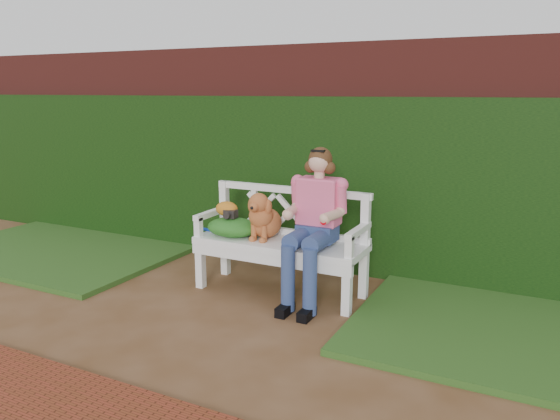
% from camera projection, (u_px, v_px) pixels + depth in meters
% --- Properties ---
extents(ground, '(60.00, 60.00, 0.00)m').
position_uv_depth(ground, '(195.00, 320.00, 4.26)').
color(ground, '#513118').
extents(brick_wall, '(10.00, 0.30, 2.20)m').
position_uv_depth(brick_wall, '(298.00, 155.00, 5.68)').
color(brick_wall, maroon).
rests_on(brick_wall, ground).
extents(ivy_hedge, '(10.00, 0.18, 1.70)m').
position_uv_depth(ivy_hedge, '(289.00, 182.00, 5.54)').
color(ivy_hedge, '#1A390D').
rests_on(ivy_hedge, ground).
extents(grass_left, '(2.60, 2.00, 0.05)m').
position_uv_depth(grass_left, '(65.00, 249.00, 6.09)').
color(grass_left, '#234A1A').
rests_on(grass_left, ground).
extents(grass_right, '(2.60, 2.00, 0.05)m').
position_uv_depth(grass_right, '(538.00, 333.00, 3.98)').
color(grass_right, '#234A1A').
rests_on(grass_right, ground).
extents(garden_bench, '(1.61, 0.67, 0.48)m').
position_uv_depth(garden_bench, '(280.00, 266.00, 4.80)').
color(garden_bench, white).
rests_on(garden_bench, ground).
extents(seated_woman, '(0.63, 0.77, 1.23)m').
position_uv_depth(seated_woman, '(317.00, 230.00, 4.55)').
color(seated_woman, '#DB5251').
rests_on(seated_woman, ground).
extents(dog, '(0.29, 0.39, 0.43)m').
position_uv_depth(dog, '(264.00, 215.00, 4.77)').
color(dog, '#975E40').
rests_on(dog, garden_bench).
extents(tennis_racket, '(0.62, 0.33, 0.03)m').
position_uv_depth(tennis_racket, '(230.00, 233.00, 4.94)').
color(tennis_racket, silver).
rests_on(tennis_racket, garden_bench).
extents(green_bag, '(0.58, 0.52, 0.16)m').
position_uv_depth(green_bag, '(233.00, 227.00, 4.89)').
color(green_bag, '#2F7C34').
rests_on(green_bag, garden_bench).
extents(camera_item, '(0.11, 0.09, 0.07)m').
position_uv_depth(camera_item, '(231.00, 214.00, 4.86)').
color(camera_item, black).
rests_on(camera_item, green_bag).
extents(baseball_glove, '(0.23, 0.19, 0.13)m').
position_uv_depth(baseball_glove, '(227.00, 209.00, 4.92)').
color(baseball_glove, '#BA6D1B').
rests_on(baseball_glove, green_bag).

